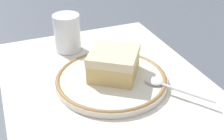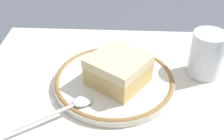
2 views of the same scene
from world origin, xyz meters
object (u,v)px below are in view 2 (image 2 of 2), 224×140
object	(u,v)px
napkin	(7,119)
plate	(112,80)
cake_slice	(118,70)
spoon	(71,106)
cup	(206,56)

from	to	relation	value
napkin	plate	bearing A→B (deg)	31.64
cake_slice	spoon	size ratio (longest dim) A/B	1.04
cup	napkin	bearing A→B (deg)	-157.00
spoon	napkin	bearing A→B (deg)	-168.65
cake_slice	spoon	bearing A→B (deg)	-135.82
plate	cake_slice	size ratio (longest dim) A/B	1.75
cake_slice	cup	world-z (taller)	cup
plate	napkin	bearing A→B (deg)	-148.36
plate	spoon	bearing A→B (deg)	-127.62
cake_slice	napkin	distance (m)	0.21
cake_slice	plate	bearing A→B (deg)	143.35
plate	cake_slice	world-z (taller)	cake_slice
plate	cup	distance (m)	0.19
cake_slice	napkin	bearing A→B (deg)	-152.31
plate	spoon	world-z (taller)	spoon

